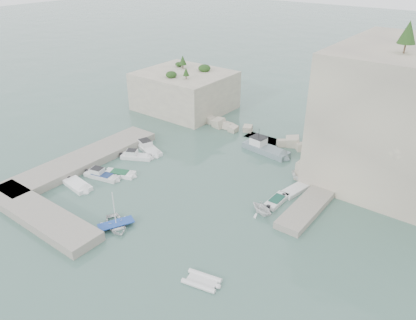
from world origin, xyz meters
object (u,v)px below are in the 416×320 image
Objects in this scene: motorboat_c at (120,175)px; work_boat at (266,152)px; inflatable_dinghy at (202,282)px; motorboat_d at (102,178)px; tender_east_b at (276,203)px; motorboat_a at (148,150)px; tender_east_d at (304,183)px; motorboat_b at (137,158)px; rowboat at (117,227)px; tender_east_a at (262,213)px; tender_east_c at (296,191)px; motorboat_e at (78,187)px.

work_boat is at bearing 33.67° from motorboat_c.
inflatable_dinghy is 0.45× the size of work_boat.
motorboat_d reaches higher than inflatable_dinghy.
work_boat is at bearing 35.88° from tender_east_b.
tender_east_b is 13.70m from work_boat.
tender_east_b is at bearing 9.24° from motorboat_d.
tender_east_b is (21.49, 8.84, 0.00)m from motorboat_d.
tender_east_d is (23.20, 5.35, 0.00)m from motorboat_a.
rowboat is (10.28, -12.92, 0.00)m from motorboat_b.
work_boat is (12.14, 18.15, 0.00)m from motorboat_c.
rowboat is 1.10× the size of tender_east_d.
tender_east_a is 0.62× the size of tender_east_c.
motorboat_c is at bearing 133.57° from tender_east_d.
tender_east_a is (19.80, 3.98, 0.00)m from motorboat_c.
work_boat reaches higher than motorboat_b.
motorboat_a is at bearing -138.20° from work_boat.
motorboat_a is 23.50m from tender_east_c.
work_boat reaches higher than rowboat.
work_boat is (-7.96, 11.15, 0.00)m from tender_east_b.
inflatable_dinghy is 0.95× the size of tender_east_d.
tender_east_d is (22.06, 15.10, 0.00)m from motorboat_d.
motorboat_a is at bearing 74.55° from motorboat_b.
motorboat_a is at bearing 88.07° from tender_east_b.
work_boat reaches higher than motorboat_c.
motorboat_c is 5.69m from motorboat_e.
motorboat_c is (1.89, -4.93, 0.00)m from motorboat_b.
motorboat_b reaches higher than inflatable_dinghy.
motorboat_b reaches higher than motorboat_e.
motorboat_b is 1.34× the size of inflatable_dinghy.
tender_east_a reaches higher than tender_east_d.
tender_east_b is at bearing 81.27° from inflatable_dinghy.
tender_east_a reaches higher than tender_east_b.
motorboat_c is 1.08× the size of tender_east_b.
motorboat_e is 25.34m from tender_east_b.
tender_east_d is 0.48× the size of work_boat.
rowboat is at bearing -79.19° from motorboat_b.
motorboat_e is at bearing -67.62° from motorboat_a.
motorboat_c reaches higher than inflatable_dinghy.
motorboat_a is 17.89m from work_boat.
motorboat_c is 0.96× the size of motorboat_e.
inflatable_dinghy is (22.43, -7.03, 0.00)m from motorboat_d.
motorboat_b is 6.78m from motorboat_d.
rowboat is 1.16× the size of inflatable_dinghy.
work_boat is at bearing 60.48° from tender_east_c.
motorboat_e is at bearing 159.13° from inflatable_dinghy.
tender_east_a is (21.86, 9.29, 0.00)m from motorboat_e.
motorboat_a reaches higher than tender_east_b.
motorboat_a is 1.59× the size of tender_east_b.
tender_east_c is at bearing 42.29° from motorboat_e.
inflatable_dinghy is 15.89m from tender_east_b.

